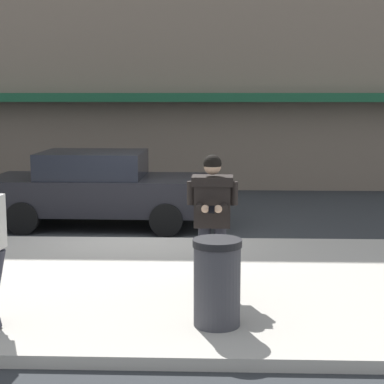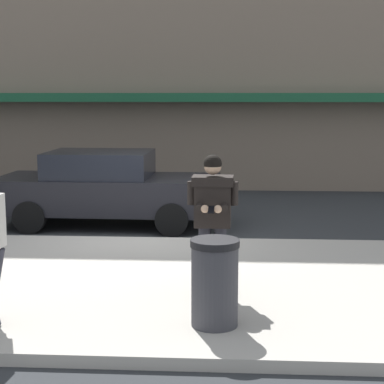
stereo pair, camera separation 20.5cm
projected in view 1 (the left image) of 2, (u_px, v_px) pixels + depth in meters
ground_plane at (136, 242)px, 11.76m from camera, size 80.00×80.00×0.00m
sidewalk at (183, 285)px, 8.90m from camera, size 32.00×5.30×0.14m
curb_paint_line at (191, 242)px, 11.78m from camera, size 28.00×0.12×0.01m
parked_sedan_mid at (100, 188)px, 13.10m from camera, size 4.54×2.00×1.54m
man_texting_on_phone at (212, 209)px, 8.16m from camera, size 0.65×0.59×1.81m
trash_bin at (217, 282)px, 7.10m from camera, size 0.55×0.55×0.98m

